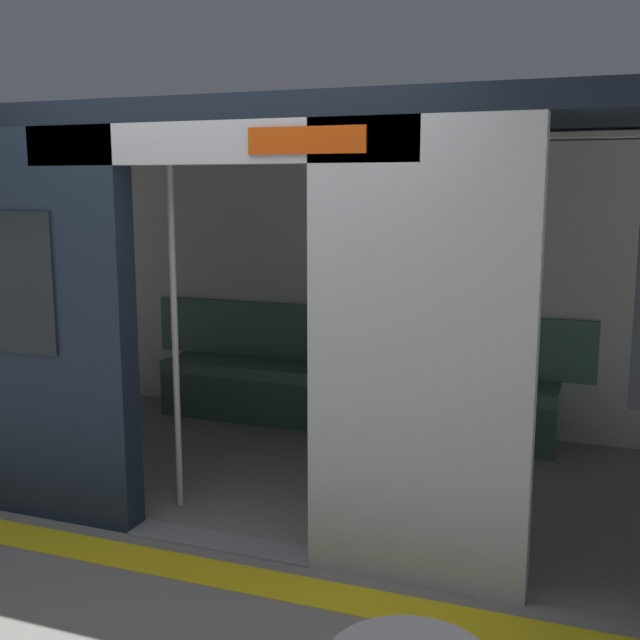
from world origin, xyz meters
TOP-DOWN VIEW (x-y plane):
  - ground_plane at (0.00, 0.00)m, footprint 60.00×60.00m
  - platform_edge_strip at (0.00, 0.30)m, footprint 8.00×0.24m
  - train_car at (0.07, -1.12)m, footprint 6.40×2.55m
  - bench_seat at (0.00, -2.04)m, footprint 3.06×0.44m
  - person_seated at (-0.28, -1.99)m, footprint 0.55×0.67m
  - handbag at (0.07, -2.09)m, footprint 0.26×0.15m
  - book at (-0.72, -2.07)m, footprint 0.17×0.23m
  - grab_pole_door at (0.45, -0.35)m, footprint 0.04×0.04m
  - grab_pole_far at (-0.45, -0.43)m, footprint 0.04×0.04m

SIDE VIEW (x-z plane):
  - ground_plane at x=0.00m, z-range 0.00..0.00m
  - platform_edge_strip at x=0.00m, z-range 0.00..0.01m
  - bench_seat at x=0.00m, z-range 0.12..0.57m
  - book at x=-0.72m, z-range 0.45..0.48m
  - handbag at x=0.07m, z-range 0.45..0.62m
  - person_seated at x=-0.28m, z-range 0.08..1.26m
  - grab_pole_door at x=0.45m, z-range 0.00..2.11m
  - grab_pole_far at x=-0.45m, z-range 0.00..2.11m
  - train_car at x=0.07m, z-range 0.35..2.60m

